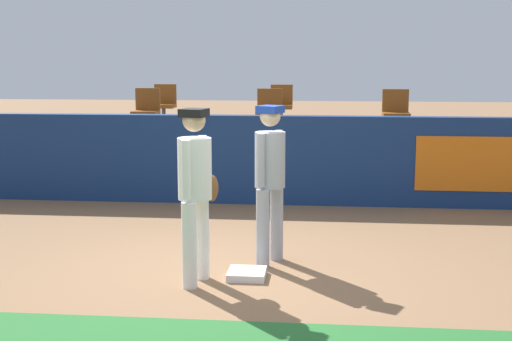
# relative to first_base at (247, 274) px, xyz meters

# --- Properties ---
(ground_plane) EXTENTS (60.00, 60.00, 0.00)m
(ground_plane) POSITION_rel_first_base_xyz_m (-0.17, 0.06, -0.04)
(ground_plane) COLOR #846042
(first_base) EXTENTS (0.40, 0.40, 0.08)m
(first_base) POSITION_rel_first_base_xyz_m (0.00, 0.00, 0.00)
(first_base) COLOR white
(first_base) RESTS_ON ground_plane
(player_fielder_home) EXTENTS (0.44, 0.54, 1.82)m
(player_fielder_home) POSITION_rel_first_base_xyz_m (-0.50, -0.22, 1.01)
(player_fielder_home) COLOR white
(player_fielder_home) RESTS_ON ground_plane
(player_runner_visitor) EXTENTS (0.45, 0.47, 1.80)m
(player_runner_visitor) POSITION_rel_first_base_xyz_m (0.20, 0.56, 1.01)
(player_runner_visitor) COLOR #9EA3AD
(player_runner_visitor) RESTS_ON ground_plane
(field_wall) EXTENTS (18.00, 0.26, 1.42)m
(field_wall) POSITION_rel_first_base_xyz_m (-0.16, 3.82, 0.67)
(field_wall) COLOR navy
(field_wall) RESTS_ON ground_plane
(bleacher_platform) EXTENTS (18.00, 4.80, 0.93)m
(bleacher_platform) POSITION_rel_first_base_xyz_m (-0.17, 6.39, 0.43)
(bleacher_platform) COLOR #59595E
(bleacher_platform) RESTS_ON ground_plane
(seat_front_right) EXTENTS (0.46, 0.44, 0.84)m
(seat_front_right) POSITION_rel_first_base_xyz_m (2.05, 5.26, 1.36)
(seat_front_right) COLOR #4C4C51
(seat_front_right) RESTS_ON bleacher_platform
(seat_back_center) EXTENTS (0.45, 0.44, 0.84)m
(seat_back_center) POSITION_rel_first_base_xyz_m (-0.08, 7.06, 1.36)
(seat_back_center) COLOR #4C4C51
(seat_back_center) RESTS_ON bleacher_platform
(seat_back_left) EXTENTS (0.46, 0.44, 0.84)m
(seat_back_left) POSITION_rel_first_base_xyz_m (-2.51, 7.06, 1.36)
(seat_back_left) COLOR #4C4C51
(seat_back_left) RESTS_ON bleacher_platform
(seat_front_left) EXTENTS (0.45, 0.44, 0.84)m
(seat_front_left) POSITION_rel_first_base_xyz_m (-2.42, 5.26, 1.36)
(seat_front_left) COLOR #4C4C51
(seat_front_left) RESTS_ON bleacher_platform
(seat_front_center) EXTENTS (0.44, 0.44, 0.84)m
(seat_front_center) POSITION_rel_first_base_xyz_m (-0.18, 5.26, 1.36)
(seat_front_center) COLOR #4C4C51
(seat_front_center) RESTS_ON bleacher_platform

